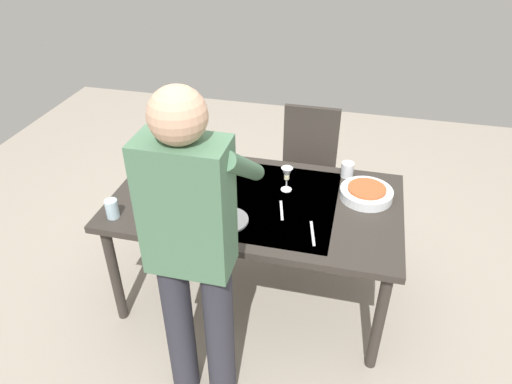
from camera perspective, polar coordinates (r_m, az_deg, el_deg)
The scene contains 13 objects.
ground_plane at distance 3.19m, azimuth -0.00°, elevation -11.82°, with size 6.00×6.00×0.00m, color #9E9384.
dining_table at distance 2.75m, azimuth -0.00°, elevation -2.06°, with size 1.64×0.93×0.74m.
chair_near at distance 3.50m, azimuth 6.23°, elevation 3.61°, with size 0.40×0.40×0.91m.
person_server at distance 2.05m, azimuth -7.66°, elevation -6.51°, with size 0.42×0.61×1.69m.
wine_bottle at distance 3.04m, azimuth -9.87°, elevation 5.19°, with size 0.07×0.07×0.30m.
wine_glass_left at distance 2.74m, azimuth 3.73°, elevation 2.08°, with size 0.07×0.07×0.15m.
water_cup_near_left at distance 2.66m, azimuth -16.93°, elevation -1.93°, with size 0.07×0.07×0.11m, color silver.
water_cup_near_right at distance 2.95m, azimuth 10.92°, elevation 2.67°, with size 0.08×0.08×0.09m, color silver.
water_cup_far_left at distance 3.15m, azimuth -11.95°, elevation 4.71°, with size 0.07×0.07×0.09m, color silver.
serving_bowl_pasta at distance 2.78m, azimuth 13.13°, elevation -0.10°, with size 0.30×0.30×0.07m.
dinner_plate_near at distance 2.55m, azimuth -3.49°, elevation -3.37°, with size 0.23×0.23×0.01m, color silver.
table_knife at distance 2.48m, azimuth 6.81°, elevation -4.95°, with size 0.01×0.20×0.01m, color silver.
table_fork at distance 2.62m, azimuth 3.09°, elevation -2.21°, with size 0.01×0.18×0.01m, color silver.
Camera 1 is at (-0.52, 2.17, 2.28)m, focal length 33.26 mm.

